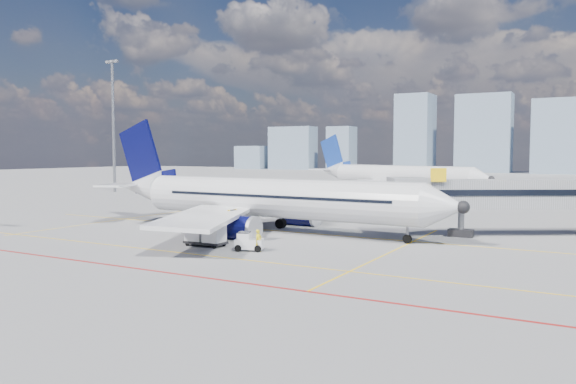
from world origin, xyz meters
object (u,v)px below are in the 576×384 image
object	(u,v)px
cargo_dolly	(205,233)
belt_loader	(201,227)
second_aircraft	(394,176)
main_aircraft	(261,198)
baggage_tug	(248,242)
ramp_worker	(258,241)

from	to	relation	value
cargo_dolly	belt_loader	world-z (taller)	belt_loader
second_aircraft	cargo_dolly	distance (m)	67.92
main_aircraft	baggage_tug	distance (m)	11.48
main_aircraft	second_aircraft	bearing A→B (deg)	97.51
baggage_tug	ramp_worker	size ratio (longest dim) A/B	1.39
belt_loader	ramp_worker	bearing A→B (deg)	-30.91
main_aircraft	belt_loader	bearing A→B (deg)	-132.83
second_aircraft	main_aircraft	bearing A→B (deg)	-65.19
baggage_tug	ramp_worker	bearing A→B (deg)	-23.20
second_aircraft	cargo_dolly	size ratio (longest dim) A/B	11.14
belt_loader	main_aircraft	bearing A→B (deg)	44.65
main_aircraft	cargo_dolly	xyz separation A→B (m)	(0.79, -9.87, -2.18)
main_aircraft	second_aircraft	distance (m)	57.99
baggage_tug	main_aircraft	bearing A→B (deg)	95.03
baggage_tug	belt_loader	distance (m)	10.85
belt_loader	baggage_tug	bearing A→B (deg)	-33.44
main_aircraft	ramp_worker	bearing A→B (deg)	-57.16
main_aircraft	ramp_worker	world-z (taller)	main_aircraft
belt_loader	ramp_worker	distance (m)	11.71
second_aircraft	ramp_worker	size ratio (longest dim) A/B	22.42
belt_loader	cargo_dolly	bearing A→B (deg)	-50.20
main_aircraft	second_aircraft	xyz separation A→B (m)	(-5.70, 57.71, -0.00)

